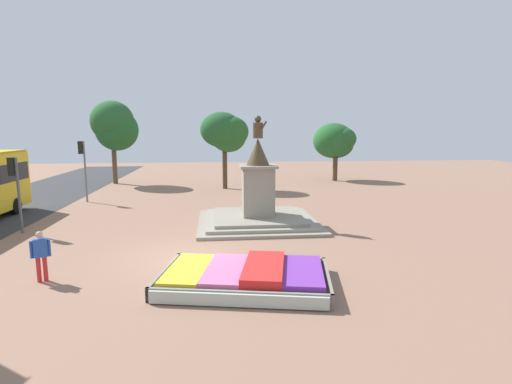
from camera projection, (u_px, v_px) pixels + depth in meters
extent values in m
plane|color=#8C6651|center=(189.00, 257.00, 14.55)|extent=(86.70, 86.70, 0.00)
cube|color=#38281C|center=(245.00, 279.00, 11.95)|extent=(5.27, 3.75, 0.38)
cube|color=gray|center=(238.00, 299.00, 10.49)|extent=(4.92, 1.08, 0.42)
cube|color=gray|center=(250.00, 262.00, 13.41)|extent=(4.92, 1.08, 0.42)
cube|color=gray|center=(165.00, 275.00, 12.17)|extent=(0.70, 3.03, 0.42)
cube|color=gray|center=(327.00, 281.00, 11.72)|extent=(0.70, 3.03, 0.42)
cube|color=yellow|center=(188.00, 269.00, 12.07)|extent=(1.65, 2.84, 0.10)
cube|color=#D86699|center=(226.00, 270.00, 11.96)|extent=(1.65, 2.84, 0.13)
cube|color=red|center=(264.00, 269.00, 11.85)|extent=(1.65, 2.84, 0.28)
cube|color=#72339E|center=(303.00, 272.00, 11.75)|extent=(1.65, 2.84, 0.16)
cube|color=#B2BCAD|center=(238.00, 299.00, 10.44)|extent=(4.70, 1.12, 0.34)
cube|color=gray|center=(258.00, 222.00, 19.80)|extent=(5.83, 5.83, 0.14)
cube|color=gray|center=(258.00, 219.00, 19.78)|extent=(5.06, 5.06, 0.14)
cube|color=gray|center=(258.00, 216.00, 19.76)|extent=(4.29, 4.29, 0.14)
cube|color=gray|center=(258.00, 191.00, 19.57)|extent=(1.51, 1.51, 2.36)
cube|color=gray|center=(258.00, 166.00, 19.38)|extent=(1.78, 1.78, 0.12)
cone|color=#473823|center=(258.00, 152.00, 19.27)|extent=(1.13, 1.13, 1.29)
cylinder|color=#473823|center=(258.00, 130.00, 19.11)|extent=(0.48, 0.48, 0.75)
sphere|color=#473823|center=(258.00, 119.00, 19.03)|extent=(0.33, 0.33, 0.33)
cylinder|color=#473823|center=(263.00, 127.00, 18.88)|extent=(0.43, 0.47, 0.60)
cylinder|color=#4C5156|center=(19.00, 196.00, 17.74)|extent=(0.12, 0.12, 3.41)
cube|color=black|center=(12.00, 166.00, 17.54)|extent=(0.27, 0.30, 0.80)
cylinder|color=#4B0808|center=(8.00, 160.00, 17.50)|extent=(0.05, 0.14, 0.14)
cylinder|color=yellow|center=(9.00, 166.00, 17.54)|extent=(0.05, 0.14, 0.14)
cylinder|color=#0D4211|center=(9.00, 173.00, 17.58)|extent=(0.05, 0.14, 0.14)
cylinder|color=slate|center=(85.00, 172.00, 25.42)|extent=(0.12, 0.12, 3.90)
cube|color=black|center=(81.00, 148.00, 25.16)|extent=(0.24, 0.28, 0.80)
cylinder|color=#4B0808|center=(78.00, 143.00, 25.10)|extent=(0.03, 0.14, 0.14)
cylinder|color=yellow|center=(78.00, 148.00, 25.14)|extent=(0.03, 0.14, 0.14)
cylinder|color=#0D4211|center=(79.00, 152.00, 25.19)|extent=(0.03, 0.14, 0.14)
cylinder|color=black|center=(15.00, 206.00, 21.95)|extent=(0.28, 0.90, 0.90)
cylinder|color=red|center=(39.00, 270.00, 12.14)|extent=(0.13, 0.13, 0.79)
cylinder|color=red|center=(45.00, 269.00, 12.22)|extent=(0.13, 0.13, 0.79)
cube|color=#264CA5|center=(40.00, 248.00, 12.07)|extent=(0.43, 0.34, 0.56)
cylinder|color=#264CA5|center=(31.00, 250.00, 11.97)|extent=(0.09, 0.09, 0.53)
cylinder|color=#264CA5|center=(49.00, 248.00, 12.18)|extent=(0.09, 0.09, 0.53)
sphere|color=tan|center=(39.00, 235.00, 12.01)|extent=(0.20, 0.20, 0.20)
cylinder|color=brown|center=(115.00, 164.00, 34.28)|extent=(0.40, 0.40, 3.46)
ellipsoid|color=#265C2B|center=(112.00, 121.00, 33.17)|extent=(3.51, 3.84, 3.42)
ellipsoid|color=#235C2A|center=(117.00, 130.00, 33.23)|extent=(3.52, 3.24, 3.44)
ellipsoid|color=#245C29|center=(115.00, 128.00, 33.68)|extent=(3.19, 2.97, 2.51)
cylinder|color=#4C3823|center=(335.00, 169.00, 36.32)|extent=(0.43, 0.43, 2.14)
ellipsoid|color=#245C29|center=(336.00, 144.00, 36.52)|extent=(3.15, 2.85, 2.51)
ellipsoid|color=#24582A|center=(340.00, 139.00, 36.30)|extent=(2.94, 3.12, 2.24)
ellipsoid|color=#245D29|center=(333.00, 141.00, 36.50)|extent=(3.73, 3.55, 3.20)
cylinder|color=#4C3823|center=(225.00, 170.00, 31.43)|extent=(0.37, 0.37, 2.97)
ellipsoid|color=#255E2B|center=(229.00, 136.00, 30.79)|extent=(2.71, 2.37, 2.43)
ellipsoid|color=#24592C|center=(221.00, 130.00, 30.45)|extent=(3.20, 2.80, 2.70)
ellipsoid|color=#245C26|center=(228.00, 132.00, 30.56)|extent=(3.11, 3.05, 2.48)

